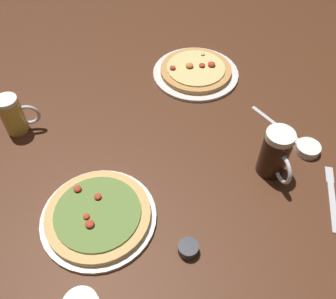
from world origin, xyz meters
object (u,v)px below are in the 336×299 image
(pizza_plate_near, at_px, (98,216))
(knife_right, at_px, (332,197))
(beer_mug_amber, at_px, (14,115))
(ramekin_butter, at_px, (188,249))
(pizza_plate_far, at_px, (196,71))
(ramekin_sauce, at_px, (308,149))
(fork_left, at_px, (277,125))
(beer_mug_dark, at_px, (275,154))

(pizza_plate_near, relative_size, knife_right, 1.48)
(pizza_plate_near, xyz_separation_m, beer_mug_amber, (-0.22, 0.42, 0.05))
(ramekin_butter, height_order, knife_right, ramekin_butter)
(pizza_plate_far, xyz_separation_m, ramekin_sauce, (0.24, -0.48, -0.00))
(beer_mug_amber, distance_m, fork_left, 0.90)
(beer_mug_dark, bearing_deg, pizza_plate_far, 99.33)
(pizza_plate_near, bearing_deg, ramekin_sauce, 6.97)
(pizza_plate_far, bearing_deg, ramekin_butter, -108.45)
(fork_left, bearing_deg, ramekin_butter, -139.10)
(beer_mug_dark, distance_m, ramekin_sauce, 0.17)
(beer_mug_amber, relative_size, fork_left, 0.66)
(ramekin_sauce, xyz_separation_m, fork_left, (-0.04, 0.13, -0.01))
(beer_mug_dark, bearing_deg, ramekin_butter, -148.77)
(beer_mug_dark, xyz_separation_m, beer_mug_amber, (-0.76, 0.38, -0.01))
(ramekin_butter, bearing_deg, beer_mug_amber, 127.53)
(beer_mug_amber, xyz_separation_m, knife_right, (0.90, -0.51, -0.07))
(beer_mug_amber, distance_m, ramekin_butter, 0.72)
(knife_right, bearing_deg, pizza_plate_far, 108.68)
(pizza_plate_near, height_order, fork_left, pizza_plate_near)
(fork_left, distance_m, knife_right, 0.32)
(beer_mug_amber, bearing_deg, knife_right, -29.72)
(knife_right, bearing_deg, ramekin_sauce, 85.62)
(beer_mug_amber, height_order, fork_left, beer_mug_amber)
(pizza_plate_far, bearing_deg, knife_right, -71.32)
(ramekin_sauce, xyz_separation_m, knife_right, (-0.01, -0.18, -0.01))
(pizza_plate_near, height_order, ramekin_butter, pizza_plate_near)
(pizza_plate_far, xyz_separation_m, knife_right, (0.22, -0.66, -0.01))
(beer_mug_dark, distance_m, ramekin_butter, 0.39)
(ramekin_sauce, bearing_deg, pizza_plate_far, 116.40)
(pizza_plate_near, relative_size, fork_left, 1.55)
(ramekin_sauce, bearing_deg, knife_right, -94.38)
(pizza_plate_far, bearing_deg, beer_mug_dark, -80.67)
(pizza_plate_near, distance_m, beer_mug_dark, 0.55)
(ramekin_sauce, bearing_deg, fork_left, 108.39)
(beer_mug_amber, xyz_separation_m, ramekin_sauce, (0.92, -0.33, -0.06))
(pizza_plate_far, height_order, fork_left, pizza_plate_far)
(pizza_plate_near, distance_m, ramekin_butter, 0.27)
(pizza_plate_near, bearing_deg, knife_right, -8.14)
(beer_mug_dark, xyz_separation_m, ramekin_sauce, (0.15, 0.04, -0.07))
(pizza_plate_near, distance_m, fork_left, 0.68)
(beer_mug_amber, bearing_deg, pizza_plate_far, 11.92)
(beer_mug_dark, relative_size, beer_mug_amber, 1.19)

